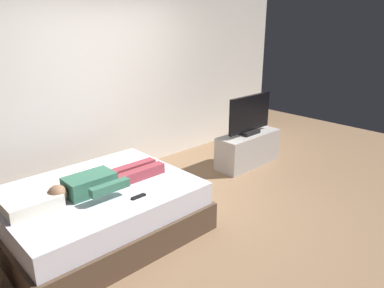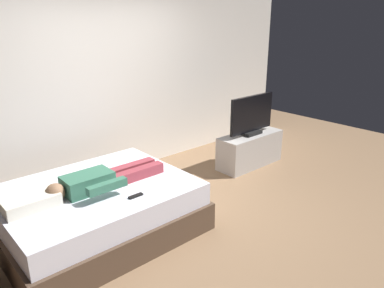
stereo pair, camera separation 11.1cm
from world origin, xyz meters
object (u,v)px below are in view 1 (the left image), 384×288
at_px(tv_stand, 248,149).
at_px(pillow, 32,203).
at_px(tv, 250,115).
at_px(person, 102,181).
at_px(remote, 139,196).
at_px(bed, 99,211).

bearing_deg(tv_stand, pillow, -177.34).
bearing_deg(pillow, tv, 2.66).
bearing_deg(person, tv_stand, 4.77).
relative_size(pillow, tv, 0.55).
bearing_deg(remote, pillow, 150.53).
distance_m(person, tv, 2.64).
bearing_deg(person, bed, 113.72).
distance_m(pillow, tv, 3.32).
height_order(pillow, remote, pillow).
distance_m(bed, tv, 2.71).
xyz_separation_m(pillow, tv, (3.31, 0.15, 0.18)).
relative_size(bed, remote, 12.97).
height_order(tv_stand, tv, tv).
distance_m(bed, remote, 0.58).
relative_size(bed, tv_stand, 1.77).
relative_size(person, tv, 1.43).
bearing_deg(tv_stand, bed, -176.69).
xyz_separation_m(pillow, person, (0.68, -0.07, 0.02)).
distance_m(bed, pillow, 0.73).
xyz_separation_m(person, tv_stand, (2.63, 0.22, -0.37)).
height_order(person, tv_stand, person).
height_order(person, remote, person).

